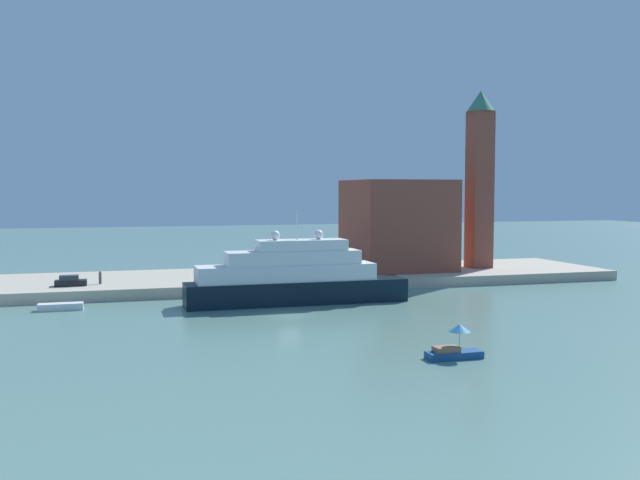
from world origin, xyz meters
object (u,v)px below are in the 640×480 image
Objects in this scene: work_barge at (61,307)px; person_figure at (100,278)px; harbor_building at (397,225)px; small_motorboat at (454,347)px; bell_tower at (480,174)px; mooring_bollard at (252,281)px; parked_car at (70,281)px; large_yacht at (294,278)px.

work_barge is 2.78× the size of person_figure.
work_barge is 51.49m from harbor_building.
small_motorboat is at bearing -107.64° from harbor_building.
bell_tower reaches higher than small_motorboat.
person_figure is 2.39× the size of mooring_bollard.
bell_tower is (13.07, -1.80, 7.83)m from harbor_building.
bell_tower is 58.72m from person_figure.
work_barge is at bearing -93.07° from parked_car.
harbor_building is 15.34m from bell_tower.
parked_car is at bearing 125.61° from small_motorboat.
small_motorboat is at bearing -120.91° from bell_tower.
large_yacht reaches higher than small_motorboat.
large_yacht is at bearing -152.56° from bell_tower.
harbor_building is 20.04× the size of mooring_bollard.
large_yacht is at bearing -137.44° from harbor_building.
small_motorboat is 46.39m from work_barge.
bell_tower reaches higher than large_yacht.
mooring_bollard is at bearing -156.47° from harbor_building.
harbor_building is 3.77× the size of parked_car.
large_yacht is 26.43m from person_figure.
work_barge is 1.25× the size of parked_car.
large_yacht is 1.82× the size of harbor_building.
person_figure is (-43.86, -5.67, -6.04)m from harbor_building.
work_barge is at bearing -160.69° from harbor_building.
large_yacht is 31.21m from small_motorboat.
small_motorboat is 6.26× the size of mooring_bollard.
bell_tower is 41.57m from mooring_bollard.
work_barge is at bearing -110.47° from person_figure.
parked_car is 3.71m from person_figure.
mooring_bollard is (-24.89, -10.84, -6.48)m from harbor_building.
bell_tower is 37.63× the size of mooring_bollard.
person_figure reaches higher than parked_car.
person_figure reaches higher than mooring_bollard.
person_figure is at bearing 12.90° from parked_car.
work_barge is (-26.51, 2.93, -2.68)m from large_yacht.
small_motorboat is 0.31× the size of harbor_building.
mooring_bollard is at bearing -10.89° from parked_car.
mooring_bollard is (23.13, 5.98, 1.39)m from work_barge.
person_figure is at bearing 164.75° from mooring_bollard.
harbor_building is at bearing 172.16° from bell_tower.
large_yacht is 29.17m from parked_car.
parked_car is (-47.47, -6.50, -6.27)m from harbor_building.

